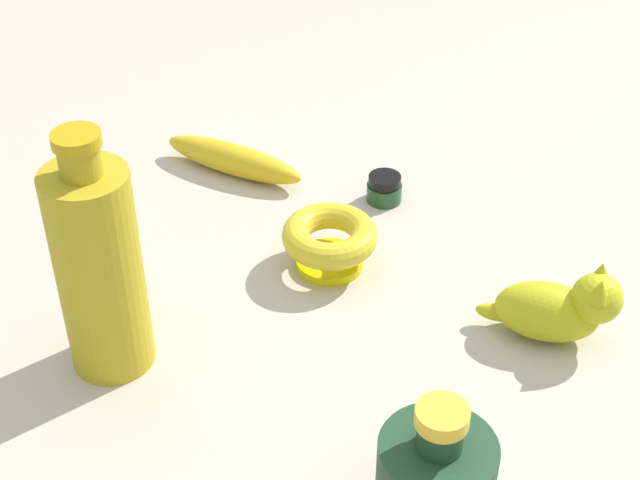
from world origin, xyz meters
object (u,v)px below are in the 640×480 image
bottle_tall (99,268)px  bowl (330,239)px  banana (233,159)px  cat_figurine (559,307)px  nail_polish_jar (387,189)px

bottle_tall → bowl: bearing=-123.6°
bowl → banana: size_ratio=0.54×
bottle_tall → cat_figurine: bottle_tall is taller
banana → nail_polish_jar: 0.20m
bottle_tall → cat_figurine: (-0.39, -0.19, -0.07)m
banana → nail_polish_jar: (-0.20, -0.01, -0.00)m
bowl → cat_figurine: size_ratio=0.75×
bottle_tall → nail_polish_jar: bearing=-114.0°
bottle_tall → banana: bearing=-83.6°
bowl → cat_figurine: cat_figurine is taller
bowl → cat_figurine: bearing=175.0°
bottle_tall → bowl: (-0.14, -0.21, -0.08)m
bowl → bottle_tall: bearing=56.4°
bowl → cat_figurine: (-0.25, 0.02, 0.00)m
banana → nail_polish_jar: bearing=-170.1°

